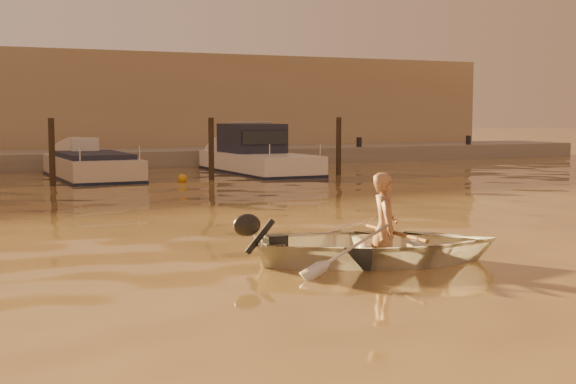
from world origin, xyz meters
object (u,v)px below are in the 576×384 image
person (385,228)px  moored_boat_3 (92,171)px  waterfront_building (6,107)px  dinghy (378,245)px  moored_boat_4 (259,155)px

person → moored_boat_3: size_ratio=0.25×
moored_boat_3 → waterfront_building: (-1.42, 11.00, 2.17)m
dinghy → moored_boat_4: bearing=3.3°
moored_boat_3 → waterfront_building: 11.30m
moored_boat_4 → moored_boat_3: bearing=180.0°
moored_boat_3 → waterfront_building: waterfront_building is taller
waterfront_building → person: bearing=-85.7°
waterfront_building → moored_boat_3: bearing=-82.7°
dinghy → waterfront_building: size_ratio=0.08×
dinghy → moored_boat_4: moored_boat_4 is taller
dinghy → person: person is taller
moored_boat_3 → moored_boat_4: bearing=0.0°
person → moored_boat_3: 16.86m
moored_boat_4 → waterfront_building: size_ratio=0.15×
dinghy → moored_boat_3: 16.82m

